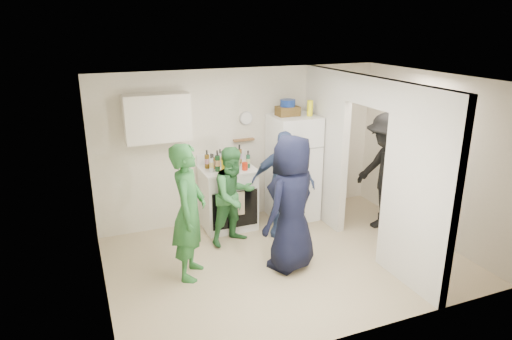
{
  "coord_description": "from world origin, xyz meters",
  "views": [
    {
      "loc": [
        -2.53,
        -5.1,
        3.2
      ],
      "look_at": [
        -0.29,
        0.4,
        1.25
      ],
      "focal_mm": 32.0,
      "sensor_mm": 36.0,
      "label": 1
    }
  ],
  "objects_px": {
    "yellow_cup_stack_top": "(310,108)",
    "person_green_left": "(189,212)",
    "person_green_center": "(234,196)",
    "stove": "(228,198)",
    "fridge": "(293,168)",
    "person_denim": "(283,184)",
    "blue_bowl": "(288,103)",
    "wicker_basket": "(288,111)",
    "person_nook": "(386,173)",
    "person_navy": "(291,204)"
  },
  "relations": [
    {
      "from": "stove",
      "to": "person_nook",
      "type": "distance_m",
      "value": 2.52
    },
    {
      "from": "blue_bowl",
      "to": "person_navy",
      "type": "height_order",
      "value": "blue_bowl"
    },
    {
      "from": "blue_bowl",
      "to": "wicker_basket",
      "type": "bearing_deg",
      "value": 0.0
    },
    {
      "from": "stove",
      "to": "person_nook",
      "type": "bearing_deg",
      "value": -24.5
    },
    {
      "from": "wicker_basket",
      "to": "person_green_center",
      "type": "xyz_separation_m",
      "value": [
        -1.13,
        -0.58,
        -1.08
      ]
    },
    {
      "from": "yellow_cup_stack_top",
      "to": "blue_bowl",
      "type": "bearing_deg",
      "value": 154.89
    },
    {
      "from": "stove",
      "to": "person_nook",
      "type": "xyz_separation_m",
      "value": [
        2.26,
        -1.03,
        0.45
      ]
    },
    {
      "from": "blue_bowl",
      "to": "person_navy",
      "type": "xyz_separation_m",
      "value": [
        -0.67,
        -1.54,
        -1.03
      ]
    },
    {
      "from": "blue_bowl",
      "to": "person_nook",
      "type": "distance_m",
      "value": 1.89
    },
    {
      "from": "blue_bowl",
      "to": "fridge",
      "type": "bearing_deg",
      "value": -26.57
    },
    {
      "from": "person_green_left",
      "to": "person_navy",
      "type": "relative_size",
      "value": 0.97
    },
    {
      "from": "person_green_left",
      "to": "person_navy",
      "type": "bearing_deg",
      "value": -75.78
    },
    {
      "from": "person_green_left",
      "to": "yellow_cup_stack_top",
      "type": "bearing_deg",
      "value": -37.52
    },
    {
      "from": "stove",
      "to": "fridge",
      "type": "relative_size",
      "value": 0.57
    },
    {
      "from": "wicker_basket",
      "to": "person_green_center",
      "type": "relative_size",
      "value": 0.24
    },
    {
      "from": "person_denim",
      "to": "person_nook",
      "type": "relative_size",
      "value": 0.87
    },
    {
      "from": "yellow_cup_stack_top",
      "to": "person_denim",
      "type": "height_order",
      "value": "yellow_cup_stack_top"
    },
    {
      "from": "yellow_cup_stack_top",
      "to": "person_green_center",
      "type": "height_order",
      "value": "yellow_cup_stack_top"
    },
    {
      "from": "wicker_basket",
      "to": "blue_bowl",
      "type": "xyz_separation_m",
      "value": [
        0.0,
        0.0,
        0.13
      ]
    },
    {
      "from": "person_denim",
      "to": "person_nook",
      "type": "distance_m",
      "value": 1.62
    },
    {
      "from": "blue_bowl",
      "to": "person_green_center",
      "type": "bearing_deg",
      "value": -153.04
    },
    {
      "from": "stove",
      "to": "person_denim",
      "type": "distance_m",
      "value": 0.96
    },
    {
      "from": "stove",
      "to": "blue_bowl",
      "type": "distance_m",
      "value": 1.79
    },
    {
      "from": "wicker_basket",
      "to": "yellow_cup_stack_top",
      "type": "relative_size",
      "value": 1.4
    },
    {
      "from": "yellow_cup_stack_top",
      "to": "person_green_left",
      "type": "bearing_deg",
      "value": -154.38
    },
    {
      "from": "fridge",
      "to": "person_denim",
      "type": "distance_m",
      "value": 0.69
    },
    {
      "from": "fridge",
      "to": "person_denim",
      "type": "height_order",
      "value": "fridge"
    },
    {
      "from": "person_green_left",
      "to": "person_navy",
      "type": "height_order",
      "value": "person_navy"
    },
    {
      "from": "blue_bowl",
      "to": "yellow_cup_stack_top",
      "type": "relative_size",
      "value": 0.96
    },
    {
      "from": "wicker_basket",
      "to": "yellow_cup_stack_top",
      "type": "bearing_deg",
      "value": -25.11
    },
    {
      "from": "wicker_basket",
      "to": "blue_bowl",
      "type": "height_order",
      "value": "blue_bowl"
    },
    {
      "from": "blue_bowl",
      "to": "person_green_left",
      "type": "bearing_deg",
      "value": -147.64
    },
    {
      "from": "stove",
      "to": "fridge",
      "type": "bearing_deg",
      "value": -1.51
    },
    {
      "from": "wicker_basket",
      "to": "person_navy",
      "type": "height_order",
      "value": "wicker_basket"
    },
    {
      "from": "wicker_basket",
      "to": "person_navy",
      "type": "xyz_separation_m",
      "value": [
        -0.67,
        -1.54,
        -0.9
      ]
    },
    {
      "from": "wicker_basket",
      "to": "person_denim",
      "type": "xyz_separation_m",
      "value": [
        -0.34,
        -0.58,
        -0.99
      ]
    },
    {
      "from": "person_green_left",
      "to": "person_green_center",
      "type": "relative_size",
      "value": 1.21
    },
    {
      "from": "person_green_left",
      "to": "person_green_center",
      "type": "height_order",
      "value": "person_green_left"
    },
    {
      "from": "yellow_cup_stack_top",
      "to": "person_navy",
      "type": "height_order",
      "value": "yellow_cup_stack_top"
    },
    {
      "from": "blue_bowl",
      "to": "person_green_left",
      "type": "height_order",
      "value": "blue_bowl"
    },
    {
      "from": "stove",
      "to": "person_green_center",
      "type": "relative_size",
      "value": 0.67
    },
    {
      "from": "wicker_basket",
      "to": "blue_bowl",
      "type": "relative_size",
      "value": 1.46
    },
    {
      "from": "blue_bowl",
      "to": "person_denim",
      "type": "relative_size",
      "value": 0.14
    },
    {
      "from": "person_navy",
      "to": "person_nook",
      "type": "bearing_deg",
      "value": 165.56
    },
    {
      "from": "person_green_left",
      "to": "person_nook",
      "type": "xyz_separation_m",
      "value": [
        3.18,
        0.2,
        0.05
      ]
    },
    {
      "from": "stove",
      "to": "blue_bowl",
      "type": "xyz_separation_m",
      "value": [
        1.04,
        0.02,
        1.45
      ]
    },
    {
      "from": "yellow_cup_stack_top",
      "to": "person_nook",
      "type": "xyz_separation_m",
      "value": [
        0.89,
        -0.9,
        -0.92
      ]
    },
    {
      "from": "fridge",
      "to": "person_navy",
      "type": "relative_size",
      "value": 0.95
    },
    {
      "from": "yellow_cup_stack_top",
      "to": "person_green_left",
      "type": "relative_size",
      "value": 0.14
    },
    {
      "from": "person_green_left",
      "to": "person_denim",
      "type": "xyz_separation_m",
      "value": [
        1.63,
        0.67,
        -0.07
      ]
    }
  ]
}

